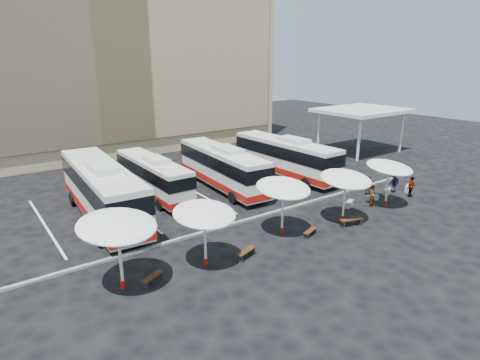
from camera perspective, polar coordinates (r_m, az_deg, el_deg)
ground at (r=28.32m, az=1.92°, el=-6.07°), size 120.00×120.00×0.00m
sandstone_building at (r=54.81m, az=-19.80°, el=17.76°), size 42.00×18.25×29.60m
service_canopy at (r=50.70m, az=16.94°, el=9.31°), size 10.00×8.00×5.20m
curb_divider at (r=28.66m, az=1.31°, el=-5.61°), size 34.00×0.25×0.15m
bay_lines at (r=34.57m, az=-6.20°, el=-1.77°), size 24.15×12.00×0.01m
bus_0 at (r=30.00m, az=-19.06°, el=-1.22°), size 3.71×13.66×4.29m
bus_1 at (r=34.04m, az=-12.28°, el=0.67°), size 2.51×10.69×3.39m
bus_2 at (r=35.15m, az=-2.54°, el=1.98°), size 3.50×12.28×3.85m
bus_3 at (r=38.88m, az=6.45°, el=3.43°), size 3.12×12.41×3.92m
sunshade_0 at (r=20.20m, az=-17.06°, el=-6.31°), size 4.96×4.99×3.99m
sunshade_1 at (r=21.73m, az=-5.08°, el=-4.85°), size 3.83×3.87×3.59m
sunshade_2 at (r=25.71m, az=6.18°, el=-1.16°), size 3.53×3.58×3.69m
sunshade_3 at (r=28.40m, az=14.81°, el=0.11°), size 3.88×3.92×3.67m
sunshade_4 at (r=32.52m, az=20.49°, el=1.66°), size 4.12×4.16×3.62m
wood_bench_0 at (r=21.62m, az=-12.34°, el=-13.39°), size 1.42×0.92×0.43m
wood_bench_1 at (r=23.53m, az=0.88°, el=-10.21°), size 1.56×0.85×0.46m
wood_bench_2 at (r=26.57m, az=9.95°, el=-7.22°), size 1.38×0.77×0.41m
wood_bench_3 at (r=28.68m, az=15.53°, el=-5.57°), size 1.72×0.87×0.51m
conc_bench_0 at (r=32.25m, az=15.26°, el=-3.31°), size 1.22×0.78×0.43m
conc_bench_1 at (r=34.24m, az=18.20°, el=-2.40°), size 1.16×0.78×0.41m
conc_bench_2 at (r=36.19m, az=20.22°, el=-1.54°), size 1.21×0.82×0.43m
conc_bench_3 at (r=37.61m, az=22.84°, el=-1.10°), size 1.38×0.91×0.49m
passenger_0 at (r=32.54m, az=18.31°, el=-2.19°), size 0.72×0.58×1.73m
passenger_1 at (r=35.10m, az=17.72°, el=-0.82°), size 0.97×1.01×1.64m
passenger_2 at (r=36.00m, az=23.14°, el=-0.90°), size 1.01×0.43×1.71m
passenger_3 at (r=36.67m, az=21.04°, el=-0.24°), size 1.28×0.87×1.84m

